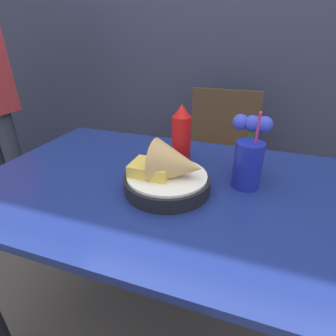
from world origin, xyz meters
The scene contains 8 objects.
ground_plane centered at (0.00, 0.00, 0.00)m, with size 12.00×12.00×0.00m, color #4C4742.
wall_window centered at (0.00, 1.16, 1.30)m, with size 7.00×0.06×2.60m.
dining_table centered at (0.00, 0.00, 0.65)m, with size 1.26×0.79×0.75m.
chair_far_window centered at (0.07, 0.77, 0.53)m, with size 0.40×0.40×0.90m.
food_basket centered at (0.02, -0.04, 0.80)m, with size 0.27×0.27×0.16m.
ketchup_bottle centered at (-0.01, 0.17, 0.85)m, with size 0.07×0.07×0.22m.
drink_cup centered at (0.24, 0.06, 0.82)m, with size 0.09×0.09×0.25m.
flower_vase centered at (0.24, 0.15, 0.85)m, with size 0.13×0.08×0.21m.
Camera 1 is at (0.25, -0.71, 1.18)m, focal length 28.00 mm.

